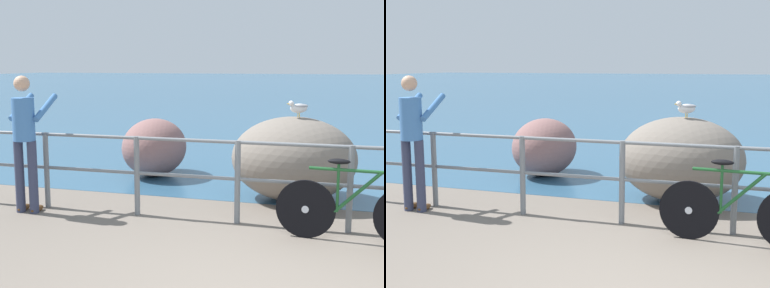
% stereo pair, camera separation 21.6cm
% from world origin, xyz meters
% --- Properties ---
extents(ground_plane, '(120.00, 120.00, 0.10)m').
position_xyz_m(ground_plane, '(0.00, 20.00, -0.05)').
color(ground_plane, '#6B6056').
extents(sea_surface, '(120.00, 90.00, 0.01)m').
position_xyz_m(sea_surface, '(0.00, 48.12, 0.00)').
color(sea_surface, '#2D5675').
rests_on(sea_surface, ground_plane).
extents(promenade_railing, '(9.20, 0.07, 1.02)m').
position_xyz_m(promenade_railing, '(0.00, 2.17, 0.63)').
color(promenade_railing, slate).
rests_on(promenade_railing, ground_plane).
extents(bicycle, '(1.70, 0.48, 0.92)m').
position_xyz_m(bicycle, '(0.70, 1.82, 0.39)').
color(bicycle, black).
rests_on(bicycle, ground_plane).
extents(person_at_railing, '(0.44, 0.64, 1.78)m').
position_xyz_m(person_at_railing, '(-3.38, 1.89, 0.99)').
color(person_at_railing, '#333851').
rests_on(person_at_railing, ground_plane).
extents(breakwater_boulder_main, '(1.76, 1.52, 1.19)m').
position_xyz_m(breakwater_boulder_main, '(-0.11, 3.48, 0.60)').
color(breakwater_boulder_main, slate).
rests_on(breakwater_boulder_main, ground).
extents(breakwater_boulder_left, '(1.08, 1.35, 0.99)m').
position_xyz_m(breakwater_boulder_left, '(-2.56, 4.48, 0.50)').
color(breakwater_boulder_left, '#835C59').
rests_on(breakwater_boulder_left, ground).
extents(seagull, '(0.32, 0.24, 0.23)m').
position_xyz_m(seagull, '(-0.05, 3.42, 1.33)').
color(seagull, gold).
rests_on(seagull, breakwater_boulder_main).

